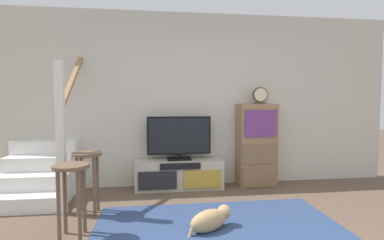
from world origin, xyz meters
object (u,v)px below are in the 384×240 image
object	(u,v)px
bar_stool_near	(71,184)
bar_stool_far	(87,168)
media_console	(179,174)
side_cabinet	(256,145)
television	(179,137)
dog	(211,219)
desk_clock	(260,96)

from	to	relation	value
bar_stool_near	bar_stool_far	bearing A→B (deg)	88.63
media_console	side_cabinet	bearing A→B (deg)	0.48
media_console	television	xyz separation A→B (m)	(-0.00, 0.02, 0.57)
side_cabinet	bar_stool_far	xyz separation A→B (m)	(-2.37, -0.85, -0.10)
dog	desk_clock	bearing A→B (deg)	54.02
media_console	side_cabinet	size ratio (longest dim) A/B	1.02
bar_stool_far	media_console	bearing A→B (deg)	35.99
media_console	television	size ratio (longest dim) A/B	1.37
desk_clock	dog	size ratio (longest dim) A/B	0.52
media_console	side_cabinet	world-z (taller)	side_cabinet
side_cabinet	media_console	bearing A→B (deg)	-179.52
media_console	desk_clock	world-z (taller)	desk_clock
television	bar_stool_far	bearing A→B (deg)	-143.24
bar_stool_near	bar_stool_far	xyz separation A→B (m)	(0.01, 0.59, 0.01)
dog	bar_stool_near	bearing A→B (deg)	178.91
desk_clock	television	bearing A→B (deg)	178.69
desk_clock	bar_stool_near	world-z (taller)	desk_clock
media_console	bar_stool_near	world-z (taller)	bar_stool_near
television	desk_clock	xyz separation A→B (m)	(1.26, -0.03, 0.63)
desk_clock	media_console	bearing A→B (deg)	179.78
side_cabinet	dog	size ratio (longest dim) A/B	2.57
media_console	desk_clock	bearing A→B (deg)	-0.22
media_console	desk_clock	xyz separation A→B (m)	(1.26, -0.00, 1.20)
television	desk_clock	distance (m)	1.41
side_cabinet	desk_clock	bearing A→B (deg)	-19.42
television	bar_stool_near	xyz separation A→B (m)	(-1.16, -1.45, -0.25)
media_console	bar_stool_near	xyz separation A→B (m)	(-1.16, -1.43, 0.31)
television	bar_stool_far	distance (m)	1.46
side_cabinet	desk_clock	world-z (taller)	desk_clock
side_cabinet	dog	bearing A→B (deg)	-124.58
media_console	dog	world-z (taller)	media_console
media_console	bar_stool_near	distance (m)	1.87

